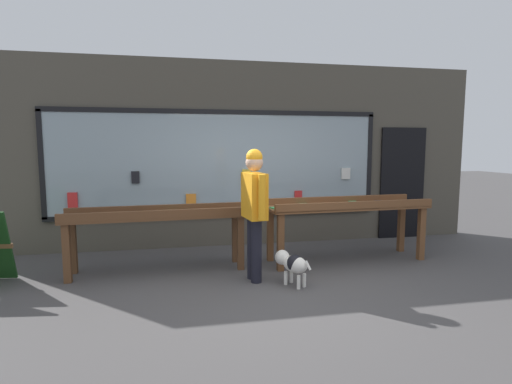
# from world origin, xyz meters

# --- Properties ---
(ground_plane) EXTENTS (40.00, 40.00, 0.00)m
(ground_plane) POSITION_xyz_m (0.00, 0.00, 0.00)
(ground_plane) COLOR #474444
(shopfront_facade) EXTENTS (8.76, 0.29, 3.21)m
(shopfront_facade) POSITION_xyz_m (0.01, 2.39, 1.59)
(shopfront_facade) COLOR #4C473D
(shopfront_facade) RESTS_ON ground_plane
(display_table_left) EXTENTS (2.50, 0.68, 0.91)m
(display_table_left) POSITION_xyz_m (-1.41, 1.01, 0.72)
(display_table_left) COLOR brown
(display_table_left) RESTS_ON ground_plane
(display_table_right) EXTENTS (2.51, 0.80, 0.96)m
(display_table_right) POSITION_xyz_m (1.41, 1.01, 0.77)
(display_table_right) COLOR brown
(display_table_right) RESTS_ON ground_plane
(person_browsing) EXTENTS (0.28, 0.67, 1.72)m
(person_browsing) POSITION_xyz_m (-0.16, 0.38, 1.01)
(person_browsing) COLOR black
(person_browsing) RESTS_ON ground_plane
(small_dog) EXTENTS (0.40, 0.51, 0.42)m
(small_dog) POSITION_xyz_m (0.28, 0.10, 0.28)
(small_dog) COLOR white
(small_dog) RESTS_ON ground_plane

